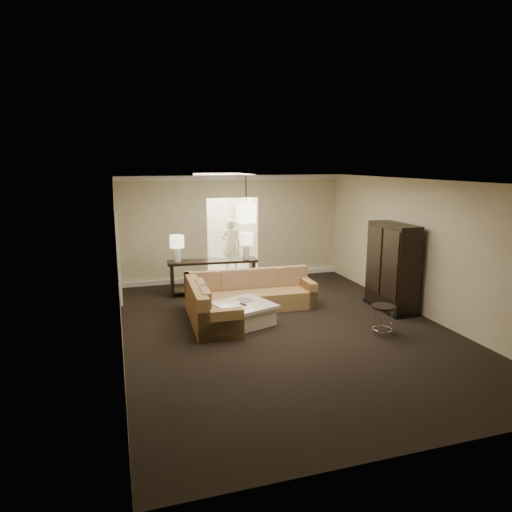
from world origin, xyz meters
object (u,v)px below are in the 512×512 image
object	(u,v)px
person	(231,242)
coffee_table	(244,313)
sectional_sofa	(239,299)
drink_table	(383,314)
console_table	(213,274)
armoire	(392,269)

from	to	relation	value
person	coffee_table	bearing A→B (deg)	102.63
sectional_sofa	coffee_table	xyz separation A→B (m)	(-0.06, -0.56, -0.12)
sectional_sofa	coffee_table	world-z (taller)	sectional_sofa
sectional_sofa	drink_table	bearing A→B (deg)	-37.54
console_table	armoire	distance (m)	4.15
armoire	person	world-z (taller)	armoire
console_table	sectional_sofa	bearing A→B (deg)	-78.63
sectional_sofa	person	world-z (taller)	person
sectional_sofa	armoire	xyz separation A→B (m)	(3.22, -0.63, 0.57)
drink_table	console_table	bearing A→B (deg)	124.40
sectional_sofa	console_table	distance (m)	1.71
coffee_table	person	size ratio (longest dim) A/B	0.76
sectional_sofa	person	distance (m)	3.90
drink_table	armoire	bearing A→B (deg)	51.98
console_table	armoire	world-z (taller)	armoire
console_table	person	size ratio (longest dim) A/B	1.27
armoire	drink_table	size ratio (longest dim) A/B	3.40
sectional_sofa	armoire	distance (m)	3.33
drink_table	person	bearing A→B (deg)	104.44
console_table	person	bearing A→B (deg)	69.34
coffee_table	console_table	size ratio (longest dim) A/B	0.60
console_table	person	world-z (taller)	person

